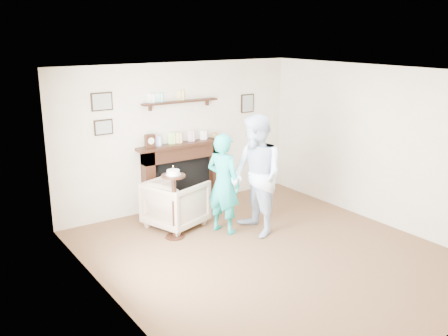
{
  "coord_description": "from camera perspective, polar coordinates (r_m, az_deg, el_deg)",
  "views": [
    {
      "loc": [
        -4.11,
        -4.9,
        3.01
      ],
      "look_at": [
        -0.16,
        0.9,
        1.07
      ],
      "focal_mm": 40.0,
      "sensor_mm": 36.0,
      "label": 1
    }
  ],
  "objects": [
    {
      "name": "pedestal_table",
      "position": [
        7.37,
        -5.76,
        -2.95
      ],
      "size": [
        0.35,
        0.35,
        1.12
      ],
      "color": "black",
      "rests_on": "ground"
    },
    {
      "name": "ground",
      "position": [
        7.06,
        5.24,
        -9.8
      ],
      "size": [
        5.0,
        5.0,
        0.0
      ],
      "primitive_type": "plane",
      "color": "brown",
      "rests_on": "ground"
    },
    {
      "name": "armchair",
      "position": [
        8.04,
        -5.47,
        -6.58
      ],
      "size": [
        1.05,
        1.03,
        0.76
      ],
      "primitive_type": "imported",
      "rotation": [
        0.0,
        0.0,
        1.9
      ],
      "color": "tan",
      "rests_on": "ground"
    },
    {
      "name": "man",
      "position": [
        7.74,
        3.6,
        -7.43
      ],
      "size": [
        0.8,
        0.97,
        1.83
      ],
      "primitive_type": "imported",
      "rotation": [
        0.0,
        0.0,
        -1.7
      ],
      "color": "silver",
      "rests_on": "ground"
    },
    {
      "name": "room_shell",
      "position": [
        7.07,
        1.97,
        4.16
      ],
      "size": [
        4.54,
        5.02,
        2.52
      ],
      "color": "beige",
      "rests_on": "ground"
    },
    {
      "name": "woman",
      "position": [
        7.79,
        -0.07,
        -7.24
      ],
      "size": [
        0.55,
        0.66,
        1.55
      ],
      "primitive_type": "imported",
      "rotation": [
        0.0,
        0.0,
        1.93
      ],
      "color": "teal",
      "rests_on": "ground"
    }
  ]
}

